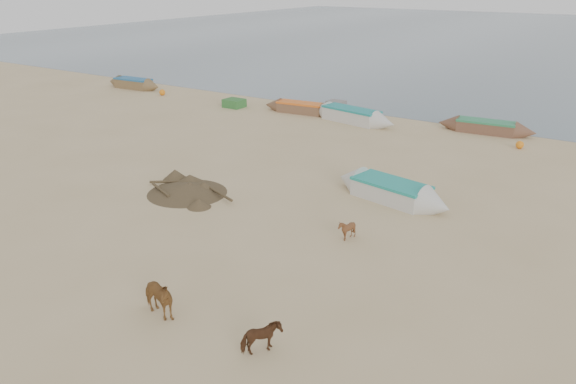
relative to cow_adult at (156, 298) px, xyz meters
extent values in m
plane|color=tan|center=(-0.88, 4.11, -0.61)|extent=(140.00, 140.00, 0.00)
plane|color=slate|center=(-0.88, 86.11, -0.60)|extent=(160.00, 160.00, 0.00)
imported|color=brown|center=(0.00, 0.00, 0.00)|extent=(1.53, 0.87, 1.23)
imported|color=brown|center=(2.17, 7.40, -0.21)|extent=(0.97, 0.94, 0.80)
imported|color=#4F2D19|center=(3.49, 0.27, -0.16)|extent=(0.89, 1.00, 0.90)
cone|color=brown|center=(-5.99, 7.66, -0.39)|extent=(4.53, 4.53, 0.45)
cube|color=#306B30|center=(-15.07, 22.45, -0.31)|extent=(1.40, 1.20, 0.60)
sphere|color=orange|center=(4.87, 23.04, -0.39)|extent=(0.44, 0.44, 0.44)
cube|color=slate|center=(-8.61, 26.21, -0.33)|extent=(1.20, 1.10, 0.56)
sphere|color=orange|center=(-22.64, 22.66, -0.37)|extent=(0.48, 0.48, 0.48)
camera|label=1|loc=(10.65, -9.39, 8.55)|focal=35.00mm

